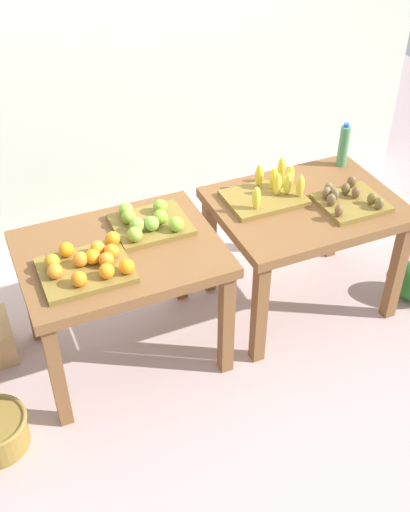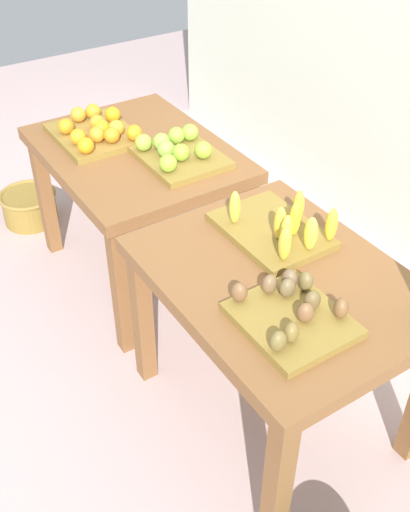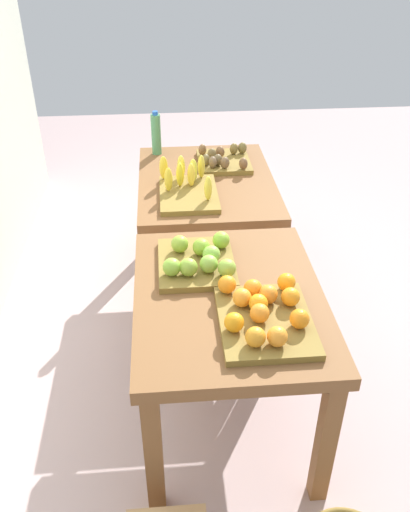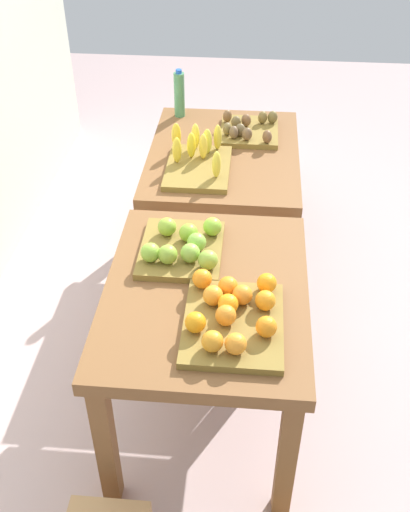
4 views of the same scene
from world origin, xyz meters
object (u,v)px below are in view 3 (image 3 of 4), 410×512
banana_crate (188,187)px  water_bottle (156,134)px  display_table_right (206,196)px  apple_bin (199,260)px  orange_bin (264,313)px  watermelon_pile (230,201)px  kiwi_bin (223,160)px  display_table_left (228,314)px

banana_crate → water_bottle: (0.60, 0.17, 0.09)m
banana_crate → display_table_right: bearing=-33.4°
display_table_right → apple_bin: apple_bin is taller
orange_bin → watermelon_pile: bearing=-3.9°
water_bottle → kiwi_bin: bearing=-117.5°
display_table_left → kiwi_bin: 1.33m
display_table_right → orange_bin: bearing=-175.1°
apple_bin → kiwi_bin: bearing=-11.9°
kiwi_bin → water_bottle: size_ratio=1.32×
water_bottle → watermelon_pile: water_bottle is taller
orange_bin → display_table_left: bearing=30.8°
orange_bin → kiwi_bin: (1.51, -0.01, -0.01)m
display_table_right → banana_crate: (-0.18, 0.12, 0.16)m
display_table_left → apple_bin: 0.28m
orange_bin → banana_crate: banana_crate is taller
water_bottle → display_table_left: bearing=-169.4°
display_table_right → kiwi_bin: 0.28m
display_table_right → kiwi_bin: bearing=-31.1°
display_table_left → apple_bin: apple_bin is taller
orange_bin → watermelon_pile: orange_bin is taller
display_table_left → water_bottle: bearing=10.6°
orange_bin → watermelon_pile: size_ratio=0.69×
orange_bin → display_table_right: bearing=4.9°
display_table_left → banana_crate: banana_crate is taller
display_table_right → apple_bin: (-0.92, 0.11, 0.15)m
display_table_right → water_bottle: size_ratio=3.70×
orange_bin → kiwi_bin: bearing=-0.3°
display_table_left → apple_bin: (0.20, 0.11, 0.15)m
orange_bin → apple_bin: 0.45m
kiwi_bin → watermelon_pile: size_ratio=0.56×
display_table_right → kiwi_bin: (0.20, -0.12, 0.14)m
display_table_left → apple_bin: bearing=28.8°
apple_bin → display_table_right: bearing=-7.0°
display_table_left → apple_bin: size_ratio=2.60×
display_table_left → kiwi_bin: kiwi_bin is taller
apple_bin → banana_crate: banana_crate is taller
orange_bin → banana_crate: (1.12, 0.23, 0.00)m
kiwi_bin → water_bottle: (0.21, 0.41, 0.10)m
display_table_left → display_table_right: (1.12, 0.00, 0.00)m
banana_crate → water_bottle: water_bottle is taller
banana_crate → kiwi_bin: (0.39, -0.24, -0.01)m
display_table_right → apple_bin: bearing=173.0°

